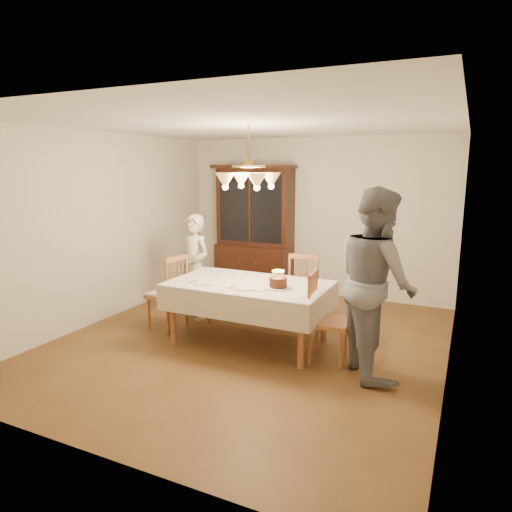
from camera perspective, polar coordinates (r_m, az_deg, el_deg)
The scene contains 14 objects.
ground at distance 5.72m, azimuth -0.87°, elevation -10.73°, with size 5.00×5.00×0.00m, color #563418.
room_shell at distance 5.34m, azimuth -0.92°, elevation 5.23°, with size 5.00×5.00×5.00m.
dining_table at distance 5.50m, azimuth -0.89°, elevation -4.11°, with size 1.90×1.10×0.76m.
china_hutch at distance 7.85m, azimuth -0.19°, elevation 3.13°, with size 1.38×0.54×2.16m.
chair_far_side at distance 6.29m, azimuth 6.25°, elevation -4.50°, with size 0.49×0.47×1.00m.
chair_left_end at distance 6.18m, azimuth -10.99°, elevation -4.81°, with size 0.48×0.50×1.00m.
chair_right_end at distance 5.12m, azimuth 8.96°, elevation -8.24°, with size 0.46×0.48×1.00m.
elderly_woman at distance 6.45m, azimuth -7.69°, elevation -1.40°, with size 0.54×0.36×1.49m, color beige.
adult_in_grey at distance 4.81m, azimuth 14.81°, elevation -3.19°, with size 0.94×0.74×1.94m, color slate.
birthday_cake at distance 5.24m, azimuth 2.78°, elevation -3.40°, with size 0.30×0.30×0.21m.
place_setting_near_left at distance 5.48m, azimuth -6.43°, elevation -3.35°, with size 0.38×0.23×0.02m.
place_setting_near_right at distance 5.21m, azimuth -1.08°, elevation -4.05°, with size 0.41×0.26×0.02m.
place_setting_far_left at distance 5.95m, azimuth -3.43°, elevation -2.15°, with size 0.41×0.26×0.02m.
chandelier at distance 5.31m, azimuth -0.93°, elevation 9.48°, with size 0.62×0.62×0.73m.
Camera 1 is at (2.34, -4.77, 2.12)m, focal length 32.00 mm.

